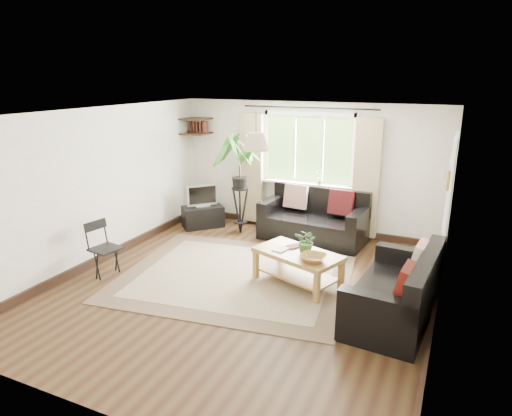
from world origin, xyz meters
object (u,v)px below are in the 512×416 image
at_px(coffee_table, 297,268).
at_px(tv_stand, 203,216).
at_px(folding_chair, 106,250).
at_px(sofa_back, 314,217).
at_px(sofa_right, 394,286).
at_px(palm_stand, 240,184).

xyz_separation_m(coffee_table, tv_stand, (-2.53, 1.66, -0.04)).
bearing_deg(folding_chair, coffee_table, -61.43).
bearing_deg(coffee_table, tv_stand, 146.80).
distance_m(sofa_back, folding_chair, 3.56).
height_order(sofa_right, tv_stand, sofa_right).
relative_size(sofa_right, coffee_table, 1.44).
xyz_separation_m(sofa_back, folding_chair, (-2.30, -2.72, -0.02)).
relative_size(sofa_back, sofa_right, 1.06).
distance_m(coffee_table, tv_stand, 3.03).
bearing_deg(sofa_right, folding_chair, -77.79).
xyz_separation_m(sofa_back, tv_stand, (-2.18, -0.18, -0.23)).
xyz_separation_m(coffee_table, folding_chair, (-2.65, -0.88, 0.16)).
bearing_deg(sofa_back, coffee_table, -74.69).
relative_size(palm_stand, folding_chair, 2.30).
height_order(sofa_right, folding_chair, folding_chair).
distance_m(sofa_right, folding_chair, 4.05).
xyz_separation_m(sofa_back, coffee_table, (0.35, -1.83, -0.19)).
xyz_separation_m(sofa_right, folding_chair, (-4.02, -0.51, 0.00)).
relative_size(sofa_back, folding_chair, 2.25).
distance_m(sofa_back, sofa_right, 2.80).
bearing_deg(folding_chair, palm_stand, -10.10).
bearing_deg(sofa_back, sofa_right, -47.59).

